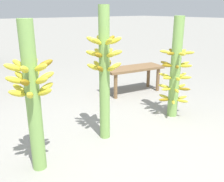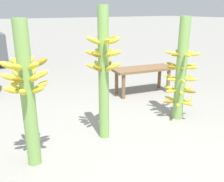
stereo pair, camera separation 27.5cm
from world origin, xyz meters
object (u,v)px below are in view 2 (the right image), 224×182
object	(u,v)px
banana_stalk_left	(27,92)
banana_stalk_center	(104,70)
banana_stalk_right	(181,72)
market_bench	(143,72)

from	to	relation	value
banana_stalk_left	banana_stalk_center	world-z (taller)	banana_stalk_center
banana_stalk_left	banana_stalk_right	bearing A→B (deg)	0.65
banana_stalk_right	market_bench	size ratio (longest dim) A/B	1.20
banana_stalk_left	banana_stalk_right	world-z (taller)	banana_stalk_left
banana_stalk_left	market_bench	size ratio (longest dim) A/B	1.21
banana_stalk_right	market_bench	xyz separation A→B (m)	(0.26, 1.07, -0.26)
banana_stalk_right	market_bench	world-z (taller)	banana_stalk_right
market_bench	banana_stalk_right	bearing A→B (deg)	-94.21
banana_stalk_left	banana_stalk_right	size ratio (longest dim) A/B	1.01
banana_stalk_left	market_bench	bearing A→B (deg)	26.81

